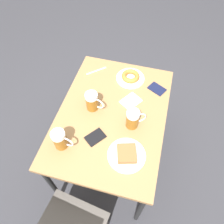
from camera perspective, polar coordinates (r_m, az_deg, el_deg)
ground_plane at (r=2.18m, az=-0.00°, el=-11.14°), size 8.00×8.00×0.00m
table at (r=1.60m, az=-0.00°, el=-1.66°), size 0.76×1.06×0.71m
plate_with_cake at (r=1.38m, az=3.83°, el=-11.02°), size 0.24×0.24×0.05m
plate_with_donut at (r=1.76m, az=4.84°, el=9.10°), size 0.22×0.22×0.05m
beer_mug_left at (r=1.45m, az=5.52°, el=-1.79°), size 0.13×0.09×0.15m
beer_mug_center at (r=1.40m, az=-13.39°, el=-7.04°), size 0.14×0.09×0.15m
beer_mug_right at (r=1.53m, az=-5.17°, el=2.78°), size 0.14×0.09×0.15m
napkin_folded at (r=1.62m, az=4.93°, el=2.85°), size 0.17×0.18×0.00m
fork at (r=1.83m, az=-4.12°, el=10.69°), size 0.14×0.13×0.00m
passport_near_edge at (r=1.73m, az=11.66°, el=5.95°), size 0.15×0.14×0.01m
passport_far_edge at (r=1.45m, az=-4.39°, el=-6.56°), size 0.15×0.15×0.01m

